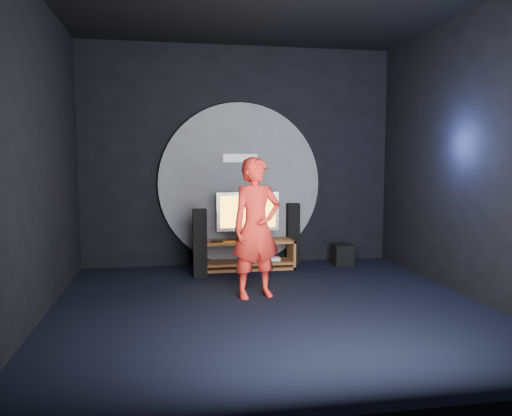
{
  "coord_description": "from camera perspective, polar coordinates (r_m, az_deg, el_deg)",
  "views": [
    {
      "loc": [
        -1.15,
        -5.51,
        1.7
      ],
      "look_at": [
        0.02,
        1.05,
        1.05
      ],
      "focal_mm": 35.0,
      "sensor_mm": 36.0,
      "label": 1
    }
  ],
  "objects": [
    {
      "name": "center_speaker",
      "position": [
        7.61,
        -0.69,
        -3.31
      ],
      "size": [
        0.4,
        0.15,
        0.15
      ],
      "primitive_type": "cube",
      "color": "black",
      "rests_on": "media_console"
    },
    {
      "name": "right_wall",
      "position": [
        6.61,
        23.56,
        5.54
      ],
      "size": [
        0.04,
        5.0,
        3.5
      ],
      "primitive_type": "cube",
      "color": "black",
      "rests_on": "ground"
    },
    {
      "name": "subwoofer",
      "position": [
        8.2,
        9.85,
        -5.28
      ],
      "size": [
        0.31,
        0.31,
        0.34
      ],
      "primitive_type": "cube",
      "color": "black",
      "rests_on": "ground"
    },
    {
      "name": "wall_disc_panel",
      "position": [
        8.04,
        -1.86,
        2.74
      ],
      "size": [
        2.6,
        0.11,
        2.6
      ],
      "color": "#515156",
      "rests_on": "ground"
    },
    {
      "name": "player",
      "position": [
        6.12,
        0.04,
        -2.28
      ],
      "size": [
        0.71,
        0.55,
        1.73
      ],
      "primitive_type": "imported",
      "rotation": [
        0.0,
        0.0,
        0.24
      ],
      "color": "red",
      "rests_on": "ground"
    },
    {
      "name": "back_wall",
      "position": [
        8.09,
        -1.93,
        5.93
      ],
      "size": [
        5.0,
        0.04,
        3.5
      ],
      "primitive_type": "cube",
      "color": "black",
      "rests_on": "ground"
    },
    {
      "name": "tower_speaker_left",
      "position": [
        7.26,
        -6.44,
        -4.02
      ],
      "size": [
        0.2,
        0.22,
        0.99
      ],
      "primitive_type": "cube",
      "color": "black",
      "rests_on": "ground"
    },
    {
      "name": "floor",
      "position": [
        5.88,
        1.66,
        -11.24
      ],
      "size": [
        5.0,
        5.0,
        0.0
      ],
      "primitive_type": "plane",
      "color": "black",
      "rests_on": "ground"
    },
    {
      "name": "front_wall",
      "position": [
        3.22,
        10.88,
        6.34
      ],
      "size": [
        5.0,
        0.04,
        3.5
      ],
      "primitive_type": "cube",
      "color": "black",
      "rests_on": "ground"
    },
    {
      "name": "left_wall",
      "position": [
        5.67,
        -23.98,
        5.59
      ],
      "size": [
        0.04,
        5.0,
        3.5
      ],
      "primitive_type": "cube",
      "color": "black",
      "rests_on": "ground"
    },
    {
      "name": "tv",
      "position": [
        7.77,
        -0.94,
        -0.66
      ],
      "size": [
        0.97,
        0.22,
        0.74
      ],
      "color": "#B3B3BB",
      "rests_on": "media_console"
    },
    {
      "name": "tower_speaker_right",
      "position": [
        8.2,
        4.2,
        -2.89
      ],
      "size": [
        0.2,
        0.22,
        0.99
      ],
      "primitive_type": "cube",
      "color": "black",
      "rests_on": "ground"
    },
    {
      "name": "remote",
      "position": [
        7.58,
        -4.51,
        -3.86
      ],
      "size": [
        0.18,
        0.05,
        0.02
      ],
      "primitive_type": "cube",
      "color": "black",
      "rests_on": "media_console"
    },
    {
      "name": "media_console",
      "position": [
        7.81,
        -0.81,
        -5.54
      ],
      "size": [
        1.41,
        0.45,
        0.45
      ],
      "color": "#925D2D",
      "rests_on": "ground"
    }
  ]
}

